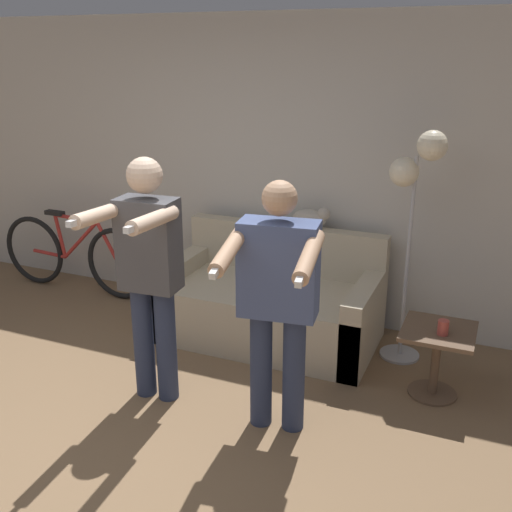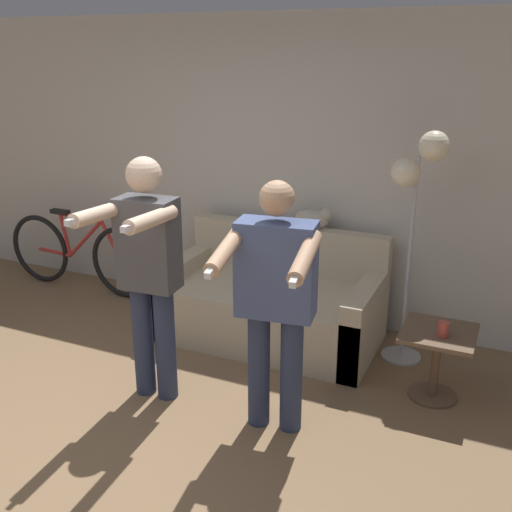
{
  "view_description": "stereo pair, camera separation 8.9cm",
  "coord_description": "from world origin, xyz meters",
  "px_view_note": "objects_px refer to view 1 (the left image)",
  "views": [
    {
      "loc": [
        2.07,
        -2.25,
        2.31
      ],
      "look_at": [
        0.51,
        1.41,
        0.93
      ],
      "focal_mm": 42.0,
      "sensor_mm": 36.0,
      "label": 1
    },
    {
      "loc": [
        2.15,
        -2.21,
        2.31
      ],
      "look_at": [
        0.51,
        1.41,
        0.93
      ],
      "focal_mm": 42.0,
      "sensor_mm": 36.0,
      "label": 2
    }
  ],
  "objects_px": {
    "person_left": "(149,267)",
    "bicycle": "(75,255)",
    "cat": "(311,218)",
    "person_right": "(278,293)",
    "cup": "(443,327)",
    "side_table": "(437,348)",
    "floor_lamp": "(416,183)",
    "couch": "(270,305)"
  },
  "relations": [
    {
      "from": "person_left",
      "to": "bicycle",
      "type": "bearing_deg",
      "value": 138.32
    },
    {
      "from": "cat",
      "to": "bicycle",
      "type": "height_order",
      "value": "cat"
    },
    {
      "from": "person_right",
      "to": "cup",
      "type": "bearing_deg",
      "value": 30.34
    },
    {
      "from": "cat",
      "to": "side_table",
      "type": "distance_m",
      "value": 1.51
    },
    {
      "from": "person_left",
      "to": "floor_lamp",
      "type": "relative_size",
      "value": 0.95
    },
    {
      "from": "side_table",
      "to": "floor_lamp",
      "type": "bearing_deg",
      "value": 123.13
    },
    {
      "from": "person_right",
      "to": "cat",
      "type": "xyz_separation_m",
      "value": [
        -0.29,
        1.52,
        0.04
      ]
    },
    {
      "from": "person_right",
      "to": "side_table",
      "type": "relative_size",
      "value": 3.2
    },
    {
      "from": "floor_lamp",
      "to": "side_table",
      "type": "height_order",
      "value": "floor_lamp"
    },
    {
      "from": "person_left",
      "to": "floor_lamp",
      "type": "xyz_separation_m",
      "value": [
        1.47,
        1.26,
        0.42
      ]
    },
    {
      "from": "person_right",
      "to": "cat",
      "type": "relative_size",
      "value": 3.91
    },
    {
      "from": "floor_lamp",
      "to": "side_table",
      "type": "xyz_separation_m",
      "value": [
        0.31,
        -0.47,
        -1.03
      ]
    },
    {
      "from": "side_table",
      "to": "cup",
      "type": "distance_m",
      "value": 0.21
    },
    {
      "from": "person_left",
      "to": "side_table",
      "type": "xyz_separation_m",
      "value": [
        1.78,
        0.79,
        -0.61
      ]
    },
    {
      "from": "cup",
      "to": "floor_lamp",
      "type": "bearing_deg",
      "value": 121.92
    },
    {
      "from": "person_left",
      "to": "bicycle",
      "type": "height_order",
      "value": "person_left"
    },
    {
      "from": "person_right",
      "to": "side_table",
      "type": "distance_m",
      "value": 1.31
    },
    {
      "from": "cat",
      "to": "bicycle",
      "type": "xyz_separation_m",
      "value": [
        -2.38,
        -0.16,
        -0.6
      ]
    },
    {
      "from": "bicycle",
      "to": "couch",
      "type": "bearing_deg",
      "value": -5.19
    },
    {
      "from": "person_right",
      "to": "bicycle",
      "type": "bearing_deg",
      "value": 144.99
    },
    {
      "from": "side_table",
      "to": "bicycle",
      "type": "distance_m",
      "value": 3.6
    },
    {
      "from": "couch",
      "to": "bicycle",
      "type": "height_order",
      "value": "couch"
    },
    {
      "from": "bicycle",
      "to": "person_left",
      "type": "bearing_deg",
      "value": -37.62
    },
    {
      "from": "person_right",
      "to": "cup",
      "type": "height_order",
      "value": "person_right"
    },
    {
      "from": "couch",
      "to": "cat",
      "type": "relative_size",
      "value": 4.29
    },
    {
      "from": "cat",
      "to": "cup",
      "type": "relative_size",
      "value": 4.0
    },
    {
      "from": "person_left",
      "to": "cat",
      "type": "xyz_separation_m",
      "value": [
        0.61,
        1.53,
        0.0
      ]
    },
    {
      "from": "couch",
      "to": "cat",
      "type": "bearing_deg",
      "value": 58.66
    },
    {
      "from": "person_right",
      "to": "floor_lamp",
      "type": "relative_size",
      "value": 0.91
    },
    {
      "from": "couch",
      "to": "floor_lamp",
      "type": "xyz_separation_m",
      "value": [
        1.08,
        0.09,
        1.1
      ]
    },
    {
      "from": "person_left",
      "to": "person_right",
      "type": "xyz_separation_m",
      "value": [
        0.9,
        0.0,
        -0.04
      ]
    },
    {
      "from": "cup",
      "to": "bicycle",
      "type": "height_order",
      "value": "bicycle"
    },
    {
      "from": "person_left",
      "to": "side_table",
      "type": "bearing_deg",
      "value": 19.87
    },
    {
      "from": "person_right",
      "to": "bicycle",
      "type": "xyz_separation_m",
      "value": [
        -2.67,
        1.36,
        -0.56
      ]
    },
    {
      "from": "couch",
      "to": "side_table",
      "type": "xyz_separation_m",
      "value": [
        1.39,
        -0.38,
        0.07
      ]
    },
    {
      "from": "couch",
      "to": "person_left",
      "type": "bearing_deg",
      "value": -108.49
    },
    {
      "from": "bicycle",
      "to": "person_right",
      "type": "bearing_deg",
      "value": -27.04
    },
    {
      "from": "floor_lamp",
      "to": "cat",
      "type": "bearing_deg",
      "value": 162.85
    },
    {
      "from": "couch",
      "to": "side_table",
      "type": "relative_size",
      "value": 3.5
    },
    {
      "from": "person_left",
      "to": "person_right",
      "type": "height_order",
      "value": "person_left"
    },
    {
      "from": "person_left",
      "to": "cup",
      "type": "xyz_separation_m",
      "value": [
        1.81,
        0.72,
        -0.41
      ]
    },
    {
      "from": "person_left",
      "to": "cat",
      "type": "distance_m",
      "value": 1.64
    }
  ]
}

